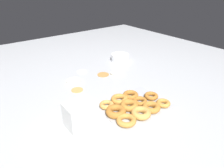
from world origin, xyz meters
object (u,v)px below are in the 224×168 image
object	(u,v)px
pancake_1	(77,90)
pancake_2	(103,74)
donut_tray	(133,106)
pancake_4	(116,73)
container_stack	(80,114)
batter_bowl	(120,57)
pancake_3	(74,81)
pancake_0	(82,71)

from	to	relation	value
pancake_1	pancake_2	distance (m)	0.30
pancake_1	donut_tray	world-z (taller)	donut_tray
pancake_2	pancake_4	world-z (taller)	pancake_4
container_stack	pancake_1	bearing A→B (deg)	64.49
pancake_1	pancake_2	size ratio (longest dim) A/B	0.88
batter_bowl	container_stack	world-z (taller)	container_stack
pancake_1	pancake_4	xyz separation A→B (m)	(0.39, 0.04, 0.00)
pancake_2	pancake_3	xyz separation A→B (m)	(-0.25, 0.04, 0.00)
pancake_3	pancake_0	bearing A→B (deg)	40.06
pancake_0	donut_tray	xyz separation A→B (m)	(-0.03, -0.65, 0.02)
pancake_1	pancake_3	xyz separation A→B (m)	(0.04, 0.13, 0.00)
pancake_1	donut_tray	size ratio (longest dim) A/B	0.20
pancake_2	container_stack	xyz separation A→B (m)	(-0.46, -0.44, 0.07)
pancake_2	pancake_3	world-z (taller)	pancake_3
pancake_3	donut_tray	bearing A→B (deg)	-77.79
container_stack	pancake_0	bearing A→B (deg)	59.52
pancake_4	donut_tray	size ratio (longest dim) A/B	0.23
pancake_4	batter_bowl	world-z (taller)	batter_bowl
pancake_3	donut_tray	world-z (taller)	donut_tray
pancake_0	pancake_4	world-z (taller)	pancake_4
pancake_0	batter_bowl	size ratio (longest dim) A/B	0.48
container_stack	donut_tray	bearing A→B (deg)	-10.39
pancake_1	pancake_3	world-z (taller)	pancake_3
pancake_3	pancake_1	bearing A→B (deg)	-108.27
donut_tray	container_stack	size ratio (longest dim) A/B	2.70
pancake_0	pancake_4	xyz separation A→B (m)	(0.20, -0.21, 0.00)
pancake_0	container_stack	distance (m)	0.69
pancake_1	pancake_4	distance (m)	0.39
pancake_2	donut_tray	size ratio (longest dim) A/B	0.23
pancake_1	pancake_2	bearing A→B (deg)	16.96
pancake_1	pancake_4	bearing A→B (deg)	5.37
pancake_0	pancake_1	bearing A→B (deg)	-126.76
pancake_4	container_stack	bearing A→B (deg)	-145.11
pancake_3	container_stack	distance (m)	0.52
pancake_1	batter_bowl	xyz separation A→B (m)	(0.61, 0.25, 0.03)
pancake_0	batter_bowl	xyz separation A→B (m)	(0.42, 0.01, 0.03)
pancake_2	container_stack	world-z (taller)	container_stack
pancake_1	donut_tray	bearing A→B (deg)	-68.92
batter_bowl	pancake_1	bearing A→B (deg)	-157.33
pancake_0	container_stack	world-z (taller)	container_stack
pancake_0	pancake_3	size ratio (longest dim) A/B	0.77
pancake_4	batter_bowl	distance (m)	0.31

